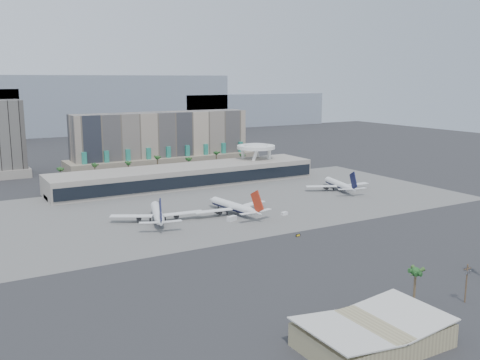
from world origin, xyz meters
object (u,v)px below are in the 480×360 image
airliner_left (158,214)px  taxiway_sign (298,235)px  airliner_right (339,184)px  airliner_centre (234,206)px  service_vehicle_b (284,214)px  utility_pole (467,280)px  service_vehicle_a (232,219)px

airliner_left → taxiway_sign: (42.90, -52.21, -3.42)m
taxiway_sign → airliner_right: bearing=35.5°
airliner_centre → service_vehicle_b: bearing=-43.3°
service_vehicle_b → taxiway_sign: (-15.49, -32.73, -0.29)m
airliner_left → service_vehicle_b: airliner_left is taller
utility_pole → airliner_left: size_ratio=0.27×
service_vehicle_b → airliner_left: bearing=152.2°
airliner_left → airliner_right: airliner_left is taller
service_vehicle_a → taxiway_sign: (12.17, -36.08, -0.65)m
airliner_right → service_vehicle_b: size_ratio=13.02×
utility_pole → airliner_right: bearing=62.9°
utility_pole → airliner_centre: bearing=93.6°
utility_pole → airliner_right: (74.45, 145.38, -3.48)m
airliner_left → taxiway_sign: 67.66m
airliner_centre → taxiway_sign: bearing=-91.7°
utility_pole → airliner_left: airliner_left is taller
airliner_right → service_vehicle_a: 94.28m
airliner_left → airliner_centre: (38.01, -4.84, -0.12)m
utility_pole → airliner_centre: (-7.96, 127.75, -3.32)m
airliner_centre → service_vehicle_a: 13.69m
airliner_left → airliner_right: size_ratio=1.06×
airliner_right → service_vehicle_b: 69.98m
utility_pole → airliner_left: 140.38m
service_vehicle_a → service_vehicle_b: 27.86m
airliner_left → airliner_right: bearing=23.2°
utility_pole → airliner_centre: airliner_centre is taller
airliner_centre → utility_pole: bearing=-94.0°
utility_pole → service_vehicle_a: size_ratio=2.50×
airliner_right → service_vehicle_a: size_ratio=8.63×
airliner_left → service_vehicle_a: 34.82m
airliner_centre → airliner_right: size_ratio=1.06×
utility_pole → taxiway_sign: (-3.08, 80.39, -6.62)m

